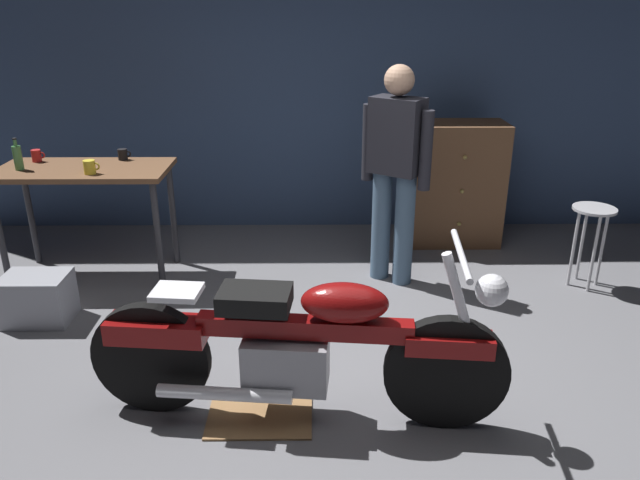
% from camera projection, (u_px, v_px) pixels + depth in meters
% --- Properties ---
extents(ground_plane, '(12.00, 12.00, 0.00)m').
position_uv_depth(ground_plane, '(331.00, 389.00, 3.51)').
color(ground_plane, slate).
extents(back_wall, '(8.00, 0.12, 3.10)m').
position_uv_depth(back_wall, '(324.00, 63.00, 5.53)').
color(back_wall, '#384C70').
rests_on(back_wall, ground_plane).
extents(workbench, '(1.30, 0.64, 0.90)m').
position_uv_depth(workbench, '(85.00, 182.00, 4.67)').
color(workbench, brown).
rests_on(workbench, ground_plane).
extents(motorcycle, '(2.19, 0.60, 1.00)m').
position_uv_depth(motorcycle, '(298.00, 344.00, 3.11)').
color(motorcycle, black).
rests_on(motorcycle, ground_plane).
extents(person_standing, '(0.48, 0.40, 1.67)m').
position_uv_depth(person_standing, '(395.00, 167.00, 4.54)').
color(person_standing, '#47627C').
rests_on(person_standing, ground_plane).
extents(shop_stool, '(0.32, 0.32, 0.64)m').
position_uv_depth(shop_stool, '(592.00, 225.00, 4.60)').
color(shop_stool, '#B2B2B7').
rests_on(shop_stool, ground_plane).
extents(wooden_dresser, '(0.80, 0.47, 1.10)m').
position_uv_depth(wooden_dresser, '(456.00, 184.00, 5.45)').
color(wooden_dresser, brown).
rests_on(wooden_dresser, ground_plane).
extents(drip_tray, '(0.56, 0.40, 0.01)m').
position_uv_depth(drip_tray, '(260.00, 415.00, 3.28)').
color(drip_tray, olive).
rests_on(drip_tray, ground_plane).
extents(storage_bin, '(0.44, 0.32, 0.34)m').
position_uv_depth(storage_bin, '(38.00, 298.00, 4.20)').
color(storage_bin, gray).
rests_on(storage_bin, ground_plane).
extents(mug_red_diner, '(0.10, 0.07, 0.09)m').
position_uv_depth(mug_red_diner, '(37.00, 156.00, 4.78)').
color(mug_red_diner, red).
rests_on(mug_red_diner, workbench).
extents(mug_black_matte, '(0.11, 0.07, 0.09)m').
position_uv_depth(mug_black_matte, '(123.00, 154.00, 4.83)').
color(mug_black_matte, black).
rests_on(mug_black_matte, workbench).
extents(mug_yellow_tall, '(0.12, 0.08, 0.10)m').
position_uv_depth(mug_yellow_tall, '(90.00, 167.00, 4.44)').
color(mug_yellow_tall, yellow).
rests_on(mug_yellow_tall, workbench).
extents(bottle, '(0.06, 0.06, 0.24)m').
position_uv_depth(bottle, '(18.00, 157.00, 4.53)').
color(bottle, '#4C8C4C').
rests_on(bottle, workbench).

